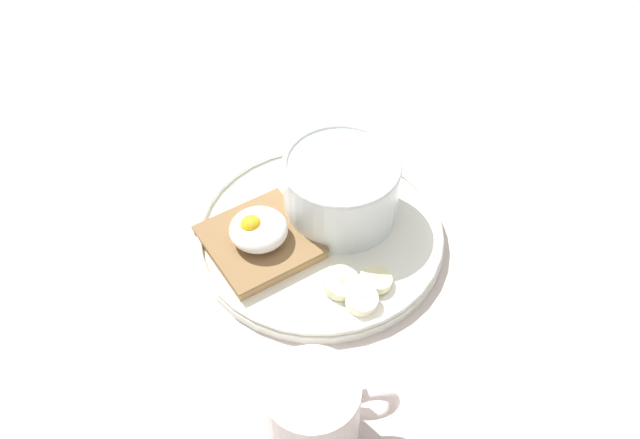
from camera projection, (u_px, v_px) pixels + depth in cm
name	position (u px, v px, depth cm)	size (l,w,h in cm)	color
ground_plane	(320.00, 245.00, 73.67)	(120.00, 120.00, 2.00)	beige
plate	(320.00, 234.00, 72.33)	(25.17, 25.17, 1.60)	white
oatmeal_bowl	(341.00, 189.00, 71.52)	(11.83, 11.83, 7.08)	white
toast_slice	(259.00, 239.00, 70.66)	(12.38, 12.38, 1.27)	olive
poached_egg	(257.00, 227.00, 69.24)	(5.78, 5.75, 3.15)	white
banana_slice_front	(362.00, 300.00, 65.83)	(4.22, 4.16, 1.59)	#F5E4C7
banana_slice_left	(375.00, 280.00, 67.52)	(4.15, 4.20, 1.40)	#ECECB1
banana_slice_back	(339.00, 284.00, 67.06)	(5.04, 5.04, 1.71)	beige
coffee_mug	(315.00, 411.00, 56.02)	(7.55, 10.71, 7.70)	white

